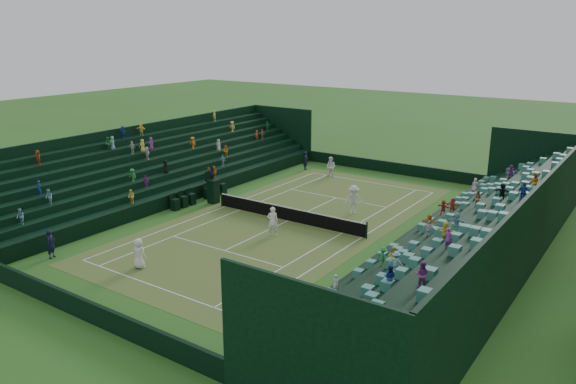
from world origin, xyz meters
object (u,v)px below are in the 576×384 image
object	(u,v)px
player_far_west	(331,167)
player_far_east	(354,200)
umpire_chair	(213,188)
player_near_west	(139,253)
player_near_east	(273,221)
tennis_net	(288,213)

from	to	relation	value
player_far_west	player_far_east	size ratio (longest dim) A/B	0.88
umpire_chair	player_near_west	bearing A→B (deg)	-67.05
player_near_west	player_near_east	bearing A→B (deg)	-120.71
umpire_chair	player_near_west	distance (m)	11.96
player_near_east	tennis_net	bearing A→B (deg)	-110.33
player_far_east	umpire_chair	bearing A→B (deg)	158.97
tennis_net	player_near_west	world-z (taller)	player_near_west
player_far_east	player_near_east	bearing A→B (deg)	-148.51
umpire_chair	tennis_net	bearing A→B (deg)	-1.92
umpire_chair	player_near_east	world-z (taller)	umpire_chair
umpire_chair	player_far_west	distance (m)	11.88
tennis_net	player_far_east	xyz separation A→B (m)	(2.80, 3.86, 0.48)
umpire_chair	player_far_east	bearing A→B (deg)	20.74
umpire_chair	player_near_west	xyz separation A→B (m)	(4.66, -11.01, -0.30)
player_near_east	player_far_east	size ratio (longest dim) A/B	0.93
player_near_east	umpire_chair	bearing A→B (deg)	-57.96
tennis_net	player_far_east	bearing A→B (deg)	54.02
tennis_net	umpire_chair	xyz separation A→B (m)	(-6.79, 0.23, 0.61)
tennis_net	player_far_east	size ratio (longest dim) A/B	5.82
tennis_net	umpire_chair	distance (m)	6.82
tennis_net	player_near_east	world-z (taller)	player_near_east
tennis_net	player_far_west	bearing A→B (deg)	107.06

